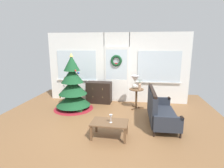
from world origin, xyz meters
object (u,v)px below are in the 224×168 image
(table_lamp, at_px, (135,80))
(gift_box, at_px, (80,109))
(wine_glass, at_px, (111,117))
(settee_sofa, at_px, (159,110))
(coffee_table, at_px, (110,124))
(flower_vase, at_px, (140,86))
(dresser_cabinet, at_px, (99,92))
(side_table, at_px, (136,94))
(christmas_tree, at_px, (73,90))

(table_lamp, bearing_deg, gift_box, -158.43)
(gift_box, bearing_deg, wine_glass, -49.99)
(wine_glass, bearing_deg, table_lamp, 77.12)
(settee_sofa, distance_m, wine_glass, 1.52)
(coffee_table, bearing_deg, flower_vase, 71.22)
(dresser_cabinet, xyz_separation_m, side_table, (1.37, -0.40, 0.09))
(flower_vase, relative_size, gift_box, 1.97)
(table_lamp, xyz_separation_m, wine_glass, (-0.49, -2.15, -0.43))
(settee_sofa, bearing_deg, side_table, 118.22)
(settee_sofa, xyz_separation_m, coffee_table, (-1.21, -0.93, -0.05))
(settee_sofa, distance_m, flower_vase, 1.28)
(coffee_table, height_order, gift_box, coffee_table)
(dresser_cabinet, xyz_separation_m, wine_glass, (0.82, -2.51, 0.13))
(dresser_cabinet, height_order, gift_box, dresser_cabinet)
(christmas_tree, relative_size, wine_glass, 9.56)
(flower_vase, xyz_separation_m, gift_box, (-1.89, -0.58, -0.70))
(settee_sofa, bearing_deg, christmas_tree, 163.77)
(side_table, relative_size, gift_box, 3.76)
(table_lamp, bearing_deg, side_table, -33.69)
(dresser_cabinet, bearing_deg, wine_glass, -71.93)
(flower_vase, xyz_separation_m, coffee_table, (-0.69, -2.03, -0.46))
(table_lamp, distance_m, coffee_table, 2.28)
(wine_glass, bearing_deg, settee_sofa, 39.38)
(dresser_cabinet, distance_m, wine_glass, 2.65)
(settee_sofa, distance_m, coffee_table, 1.53)
(table_lamp, height_order, coffee_table, table_lamp)
(dresser_cabinet, bearing_deg, flower_vase, -17.35)
(side_table, xyz_separation_m, table_lamp, (-0.06, 0.04, 0.48))
(christmas_tree, bearing_deg, wine_glass, -48.66)
(settee_sofa, relative_size, wine_glass, 8.42)
(dresser_cabinet, distance_m, settee_sofa, 2.53)
(christmas_tree, xyz_separation_m, gift_box, (0.31, -0.28, -0.57))
(side_table, bearing_deg, table_lamp, 146.31)
(wine_glass, bearing_deg, gift_box, 130.01)
(dresser_cabinet, relative_size, side_table, 1.37)
(christmas_tree, distance_m, table_lamp, 2.09)
(christmas_tree, height_order, table_lamp, christmas_tree)
(settee_sofa, xyz_separation_m, side_table, (-0.62, 1.15, 0.10))
(settee_sofa, relative_size, table_lamp, 3.73)
(flower_vase, relative_size, wine_glass, 1.79)
(settee_sofa, distance_m, table_lamp, 1.49)
(side_table, bearing_deg, flower_vase, -30.96)
(settee_sofa, bearing_deg, flower_vase, 115.39)
(dresser_cabinet, height_order, coffee_table, dresser_cabinet)
(settee_sofa, height_order, coffee_table, settee_sofa)
(christmas_tree, xyz_separation_m, settee_sofa, (2.71, -0.79, -0.28))
(christmas_tree, height_order, wine_glass, christmas_tree)
(christmas_tree, height_order, settee_sofa, christmas_tree)
(settee_sofa, relative_size, coffee_table, 1.91)
(christmas_tree, height_order, side_table, christmas_tree)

